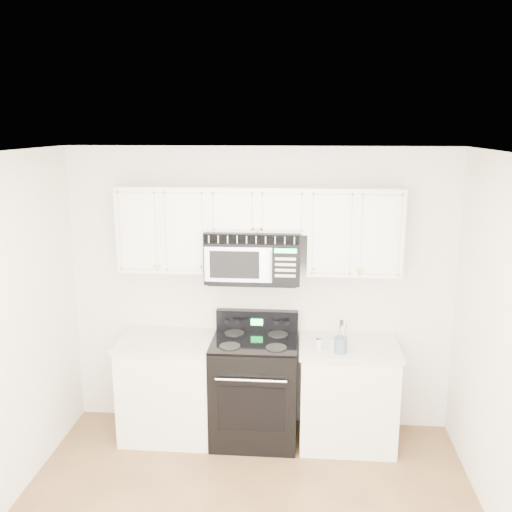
# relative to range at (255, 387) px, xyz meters

# --- Properties ---
(room) EXTENTS (3.51, 3.51, 2.61)m
(room) POSITION_rel_range_xyz_m (0.02, -1.43, 0.82)
(room) COLOR brown
(room) RESTS_ON ground
(base_cabinet_left) EXTENTS (0.86, 0.65, 0.92)m
(base_cabinet_left) POSITION_rel_range_xyz_m (-0.78, 0.01, -0.06)
(base_cabinet_left) COLOR silver
(base_cabinet_left) RESTS_ON ground
(base_cabinet_right) EXTENTS (0.86, 0.65, 0.92)m
(base_cabinet_right) POSITION_rel_range_xyz_m (0.82, 0.01, -0.06)
(base_cabinet_right) COLOR silver
(base_cabinet_right) RESTS_ON ground
(range) EXTENTS (0.75, 0.69, 1.12)m
(range) POSITION_rel_range_xyz_m (0.00, 0.00, 0.00)
(range) COLOR black
(range) RESTS_ON ground
(upper_cabinets) EXTENTS (2.44, 0.37, 0.75)m
(upper_cabinets) POSITION_rel_range_xyz_m (0.02, 0.15, 1.45)
(upper_cabinets) COLOR silver
(upper_cabinets) RESTS_ON ground
(microwave) EXTENTS (0.81, 0.46, 0.45)m
(microwave) POSITION_rel_range_xyz_m (-0.02, 0.11, 1.19)
(microwave) COLOR black
(microwave) RESTS_ON ground
(utensil_crock) EXTENTS (0.11, 0.11, 0.29)m
(utensil_crock) POSITION_rel_range_xyz_m (0.74, -0.18, 0.51)
(utensil_crock) COLOR #435C79
(utensil_crock) RESTS_ON base_cabinet_right
(shaker_salt) EXTENTS (0.05, 0.05, 0.11)m
(shaker_salt) POSITION_rel_range_xyz_m (0.56, -0.14, 0.49)
(shaker_salt) COLOR silver
(shaker_salt) RESTS_ON base_cabinet_right
(shaker_pepper) EXTENTS (0.04, 0.04, 0.10)m
(shaker_pepper) POSITION_rel_range_xyz_m (0.68, -0.07, 0.48)
(shaker_pepper) COLOR silver
(shaker_pepper) RESTS_ON base_cabinet_right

